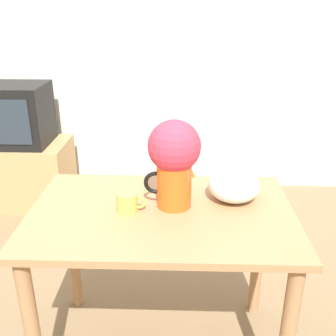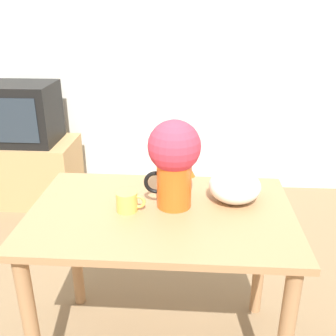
{
  "view_description": "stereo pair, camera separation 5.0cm",
  "coord_description": "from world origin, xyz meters",
  "px_view_note": "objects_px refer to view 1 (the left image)",
  "views": [
    {
      "loc": [
        0.22,
        -1.35,
        1.57
      ],
      "look_at": [
        0.17,
        0.13,
        0.94
      ],
      "focal_mm": 42.0,
      "sensor_mm": 36.0,
      "label": 1
    },
    {
      "loc": [
        0.27,
        -1.35,
        1.57
      ],
      "look_at": [
        0.17,
        0.13,
        0.94
      ],
      "focal_mm": 42.0,
      "sensor_mm": 36.0,
      "label": 2
    }
  ],
  "objects_px": {
    "white_bowl": "(234,185)",
    "tv_set": "(13,115)",
    "coffee_mug": "(128,202)",
    "flower_vase": "(174,157)"
  },
  "relations": [
    {
      "from": "coffee_mug",
      "to": "white_bowl",
      "type": "distance_m",
      "value": 0.46
    },
    {
      "from": "white_bowl",
      "to": "coffee_mug",
      "type": "bearing_deg",
      "value": -165.13
    },
    {
      "from": "white_bowl",
      "to": "tv_set",
      "type": "bearing_deg",
      "value": 137.87
    },
    {
      "from": "flower_vase",
      "to": "tv_set",
      "type": "distance_m",
      "value": 1.97
    },
    {
      "from": "flower_vase",
      "to": "coffee_mug",
      "type": "xyz_separation_m",
      "value": [
        -0.19,
        -0.06,
        -0.18
      ]
    },
    {
      "from": "flower_vase",
      "to": "tv_set",
      "type": "relative_size",
      "value": 0.69
    },
    {
      "from": "tv_set",
      "to": "flower_vase",
      "type": "bearing_deg",
      "value": -48.61
    },
    {
      "from": "flower_vase",
      "to": "white_bowl",
      "type": "relative_size",
      "value": 1.67
    },
    {
      "from": "coffee_mug",
      "to": "tv_set",
      "type": "xyz_separation_m",
      "value": [
        -1.1,
        1.52,
        -0.05
      ]
    },
    {
      "from": "flower_vase",
      "to": "coffee_mug",
      "type": "bearing_deg",
      "value": -163.36
    }
  ]
}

